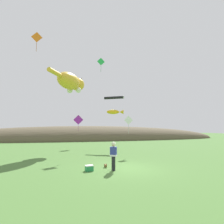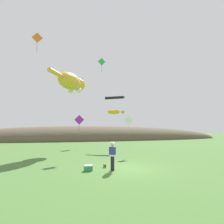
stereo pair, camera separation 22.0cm
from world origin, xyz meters
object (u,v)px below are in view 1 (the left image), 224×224
kite_giant_cat (71,82)px  kite_diamond_violet (78,120)px  kite_tube_streamer (114,98)px  picnic_cooler (89,168)px  festival_attendant (113,155)px  kite_diamond_green (101,62)px  kite_diamond_white (128,120)px  kite_diamond_orange (37,37)px  kite_spool (105,166)px  kite_fish_windsock (115,112)px

kite_giant_cat → kite_diamond_violet: (1.06, 3.19, -4.35)m
kite_tube_streamer → picnic_cooler: bearing=-111.4°
festival_attendant → kite_diamond_green: bearing=84.8°
kite_diamond_white → kite_diamond_orange: 11.83m
festival_attendant → kite_spool: size_ratio=6.76×
kite_diamond_violet → kite_giant_cat: bearing=-108.4°
kite_giant_cat → picnic_cooler: bearing=-82.7°
kite_tube_streamer → kite_diamond_green: size_ratio=1.32×
kite_spool → kite_diamond_violet: (-1.36, 12.30, 3.58)m
festival_attendant → picnic_cooler: bearing=171.3°
kite_diamond_violet → festival_attendant: bearing=-82.6°
festival_attendant → kite_diamond_violet: kite_diamond_violet is taller
kite_tube_streamer → kite_giant_cat: bearing=-164.5°
kite_spool → kite_diamond_orange: 13.43m
picnic_cooler → kite_tube_streamer: bearing=68.6°
kite_fish_windsock → kite_tube_streamer: bearing=78.5°
festival_attendant → kite_diamond_orange: (-5.98, 6.02, 10.23)m
kite_spool → kite_fish_windsock: bearing=71.8°
kite_diamond_orange → kite_fish_windsock: bearing=23.2°
festival_attendant → kite_spool: 1.27m
kite_tube_streamer → kite_diamond_white: 6.81m
kite_spool → picnic_cooler: bearing=-150.1°
picnic_cooler → festival_attendant: bearing=-8.7°
kite_spool → kite_diamond_violet: bearing=96.3°
kite_tube_streamer → kite_diamond_white: kite_tube_streamer is taller
kite_spool → picnic_cooler: (-1.17, -0.67, 0.05)m
kite_giant_cat → kite_diamond_orange: bearing=-128.9°
festival_attendant → picnic_cooler: (-1.51, 0.23, -0.77)m
festival_attendant → kite_diamond_white: bearing=62.5°
kite_fish_windsock → kite_tube_streamer: 2.87m
kite_diamond_green → festival_attendant: bearing=-95.2°
kite_giant_cat → kite_fish_windsock: (5.31, -0.33, -3.46)m
kite_diamond_orange → kite_tube_streamer: bearing=32.0°
kite_tube_streamer → kite_diamond_orange: kite_diamond_orange is taller
festival_attendant → kite_diamond_green: size_ratio=0.92×
kite_fish_windsock → kite_diamond_orange: 11.38m
kite_tube_streamer → kite_diamond_violet: kite_tube_streamer is taller
kite_spool → kite_diamond_green: kite_diamond_green is taller
kite_diamond_violet → kite_diamond_orange: kite_diamond_orange is taller
kite_diamond_white → kite_diamond_orange: (-8.91, 0.39, 7.78)m
kite_giant_cat → kite_diamond_green: (3.76, 0.93, 3.20)m
kite_giant_cat → kite_spool: bearing=-75.1°
kite_spool → kite_fish_windsock: (2.89, 8.78, 4.46)m
kite_diamond_white → kite_diamond_orange: kite_diamond_orange is taller
festival_attendant → kite_diamond_white: size_ratio=0.98×
kite_diamond_green → kite_giant_cat: bearing=-166.1°
kite_giant_cat → festival_attendant: bearing=-74.6°
picnic_cooler → kite_giant_cat: 12.62m
picnic_cooler → kite_diamond_green: (2.50, 10.71, 11.08)m
kite_fish_windsock → kite_diamond_white: kite_fish_windsock is taller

